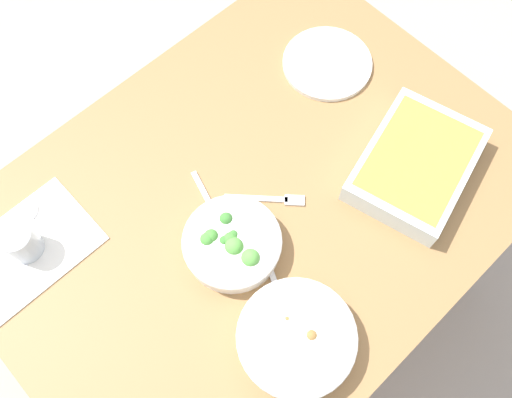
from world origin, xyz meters
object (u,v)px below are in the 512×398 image
at_px(side_plate, 327,63).
at_px(fork_on_table, 271,199).
at_px(spoon_by_broccoli, 215,213).
at_px(spoon_spare, 30,229).
at_px(stew_bowl, 296,339).
at_px(drink_cup, 22,243).
at_px(baking_dish, 416,164).
at_px(broccoli_bowl, 232,244).
at_px(spoon_by_stew, 281,301).

xyz_separation_m(side_plate, fork_on_table, (-0.35, -0.17, -0.00)).
distance_m(spoon_by_broccoli, spoon_spare, 0.40).
xyz_separation_m(stew_bowl, fork_on_table, (0.18, 0.26, -0.03)).
distance_m(stew_bowl, side_plate, 0.68).
xyz_separation_m(drink_cup, side_plate, (0.81, -0.10, -0.03)).
height_order(stew_bowl, baking_dish, same).
distance_m(broccoli_bowl, fork_on_table, 0.14).
relative_size(stew_bowl, spoon_by_stew, 1.40).
bearing_deg(spoon_spare, spoon_by_stew, -59.59).
bearing_deg(stew_bowl, fork_on_table, 55.04).
height_order(side_plate, spoon_by_stew, side_plate).
height_order(spoon_by_stew, fork_on_table, spoon_by_stew).
bearing_deg(fork_on_table, spoon_by_stew, -128.62).
height_order(spoon_by_stew, spoon_spare, same).
distance_m(side_plate, spoon_by_stew, 0.61).
bearing_deg(spoon_by_stew, spoon_by_broccoli, 82.77).
height_order(stew_bowl, broccoli_bowl, broccoli_bowl).
bearing_deg(stew_bowl, spoon_spare, 113.86).
xyz_separation_m(stew_bowl, baking_dish, (0.46, 0.09, 0.00)).
relative_size(side_plate, spoon_by_broccoli, 1.27).
xyz_separation_m(stew_bowl, spoon_by_stew, (0.04, 0.08, -0.03)).
bearing_deg(baking_dish, broccoli_bowl, 161.34).
xyz_separation_m(baking_dish, side_plate, (0.07, 0.34, -0.03)).
bearing_deg(fork_on_table, drink_cup, 149.12).
relative_size(spoon_by_stew, spoon_spare, 1.15).
bearing_deg(spoon_by_broccoli, drink_cup, 148.12).
bearing_deg(side_plate, fork_on_table, -154.69).
xyz_separation_m(stew_bowl, broccoli_bowl, (0.04, 0.23, -0.00)).
xyz_separation_m(spoon_by_stew, spoon_by_broccoli, (0.03, 0.24, 0.00)).
distance_m(drink_cup, spoon_spare, 0.05).
distance_m(stew_bowl, broccoli_bowl, 0.23).
distance_m(side_plate, spoon_spare, 0.79).
xyz_separation_m(stew_bowl, spoon_by_broccoli, (0.07, 0.31, -0.03)).
bearing_deg(fork_on_table, baking_dish, -30.69).
height_order(broccoli_bowl, side_plate, broccoli_bowl).
relative_size(stew_bowl, broccoli_bowl, 1.13).
xyz_separation_m(stew_bowl, drink_cup, (-0.28, 0.53, 0.01)).
bearing_deg(spoon_by_stew, fork_on_table, 51.38).
bearing_deg(broccoli_bowl, fork_on_table, 10.68).
bearing_deg(spoon_by_broccoli, stew_bowl, -101.86).
relative_size(baking_dish, drink_cup, 4.09).
distance_m(broccoli_bowl, side_plate, 0.53).
xyz_separation_m(baking_dish, fork_on_table, (-0.28, 0.17, -0.03)).
height_order(stew_bowl, spoon_spare, stew_bowl).
bearing_deg(drink_cup, fork_on_table, -30.88).
relative_size(baking_dish, fork_on_table, 2.47).
bearing_deg(side_plate, spoon_by_broccoli, -166.91).
xyz_separation_m(drink_cup, spoon_by_broccoli, (0.34, -0.21, -0.03)).
bearing_deg(drink_cup, stew_bowl, -62.37).
relative_size(broccoli_bowl, side_plate, 0.94).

